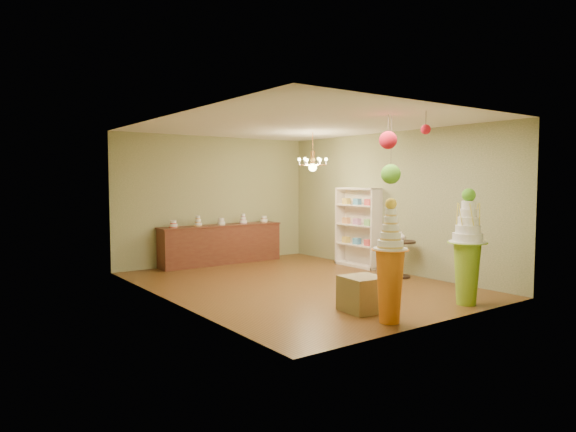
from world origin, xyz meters
TOP-DOWN VIEW (x-y plane):
  - floor at (0.00, 0.00)m, footprint 6.50×6.50m
  - ceiling at (0.00, 0.00)m, footprint 6.50×6.50m
  - wall_back at (0.00, 3.25)m, footprint 5.00×0.04m
  - wall_front at (0.00, -3.25)m, footprint 5.00×0.04m
  - wall_left at (-2.50, 0.00)m, footprint 0.04×6.50m
  - wall_right at (2.50, 0.00)m, footprint 0.04×6.50m
  - pedestal_green at (1.22, -2.85)m, footprint 0.63×0.63m
  - pedestal_orange at (-0.54, -2.85)m, footprint 0.56×0.56m
  - burlap_riser at (-0.40, -2.18)m, footprint 0.64×0.64m
  - sideboard at (0.00, 2.97)m, footprint 3.04×0.54m
  - shelving_unit at (2.34, 0.80)m, footprint 0.33×1.20m
  - round_table at (2.10, -0.70)m, footprint 0.62×0.62m
  - vase at (2.10, -0.70)m, footprint 0.23×0.23m
  - pom_red_left at (0.20, -2.09)m, footprint 0.28×0.28m
  - pom_green_mid at (0.42, -1.95)m, footprint 0.32×0.32m
  - pom_red_right at (0.40, -2.65)m, footprint 0.15×0.15m
  - chandelier at (1.19, 1.03)m, footprint 0.83×0.83m

SIDE VIEW (x-z plane):
  - floor at x=0.00m, z-range 0.00..0.00m
  - burlap_riser at x=-0.40m, z-range 0.00..0.53m
  - sideboard at x=0.00m, z-range -0.10..1.06m
  - round_table at x=2.10m, z-range 0.11..0.86m
  - pedestal_orange at x=-0.54m, z-range -0.20..1.53m
  - pedestal_green at x=1.22m, z-range -0.17..1.68m
  - vase at x=2.10m, z-range 0.75..0.94m
  - shelving_unit at x=2.34m, z-range 0.00..1.80m
  - wall_back at x=0.00m, z-range 0.00..3.00m
  - wall_front at x=0.00m, z-range 0.00..3.00m
  - wall_left at x=-2.50m, z-range 0.00..3.00m
  - wall_right at x=2.50m, z-range 0.00..3.00m
  - pom_green_mid at x=0.42m, z-range 1.52..2.61m
  - chandelier at x=1.19m, z-range 1.88..2.73m
  - pom_red_left at x=0.20m, z-range 2.32..2.87m
  - pom_red_right at x=0.40m, z-range 2.55..2.90m
  - ceiling at x=0.00m, z-range 3.00..3.00m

